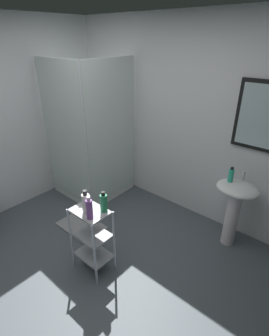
# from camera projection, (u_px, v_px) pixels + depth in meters

# --- Properties ---
(ground_plane) EXTENTS (4.20, 4.20, 0.02)m
(ground_plane) POSITION_uv_depth(u_px,v_px,m) (83.00, 283.00, 2.66)
(ground_plane) COLOR #485056
(wall_back) EXTENTS (4.20, 0.14, 2.50)m
(wall_back) POSITION_uv_depth(u_px,v_px,m) (189.00, 122.00, 3.33)
(wall_back) COLOR silver
(wall_back) RESTS_ON ground_plane
(shower_stall) EXTENTS (0.92, 0.92, 2.00)m
(shower_stall) POSITION_uv_depth(u_px,v_px,m) (92.00, 167.00, 3.96)
(shower_stall) COLOR white
(shower_stall) RESTS_ON ground_plane
(pedestal_sink) EXTENTS (0.46, 0.37, 0.81)m
(pedestal_sink) POSITION_uv_depth(u_px,v_px,m) (235.00, 202.00, 2.92)
(pedestal_sink) COLOR white
(pedestal_sink) RESTS_ON ground_plane
(sink_faucet) EXTENTS (0.03, 0.03, 0.10)m
(sink_faucet) POSITION_uv_depth(u_px,v_px,m) (244.00, 176.00, 2.87)
(sink_faucet) COLOR silver
(sink_faucet) RESTS_ON pedestal_sink
(storage_cart) EXTENTS (0.38, 0.28, 0.74)m
(storage_cart) POSITION_uv_depth(u_px,v_px,m) (92.00, 235.00, 2.63)
(storage_cart) COLOR silver
(storage_cart) RESTS_ON ground_plane
(hand_soap_bottle) EXTENTS (0.06, 0.06, 0.17)m
(hand_soap_bottle) POSITION_uv_depth(u_px,v_px,m) (231.00, 175.00, 2.83)
(hand_soap_bottle) COLOR #2DBC99
(hand_soap_bottle) RESTS_ON pedestal_sink
(body_wash_bottle_green) EXTENTS (0.07, 0.07, 0.21)m
(body_wash_bottle_green) POSITION_uv_depth(u_px,v_px,m) (104.00, 203.00, 2.45)
(body_wash_bottle_green) COLOR #2A8E5B
(body_wash_bottle_green) RESTS_ON storage_cart
(lotion_bottle_white) EXTENTS (0.07, 0.07, 0.24)m
(lotion_bottle_white) POSITION_uv_depth(u_px,v_px,m) (86.00, 203.00, 2.43)
(lotion_bottle_white) COLOR white
(lotion_bottle_white) RESTS_ON storage_cart
(conditioner_bottle_purple) EXTENTS (0.06, 0.06, 0.23)m
(conditioner_bottle_purple) POSITION_uv_depth(u_px,v_px,m) (89.00, 209.00, 2.35)
(conditioner_bottle_purple) COLOR #8B4DA5
(conditioner_bottle_purple) RESTS_ON storage_cart
(rinse_cup) EXTENTS (0.08, 0.08, 0.09)m
(rinse_cup) POSITION_uv_depth(u_px,v_px,m) (86.00, 200.00, 2.59)
(rinse_cup) COLOR silver
(rinse_cup) RESTS_ON storage_cart
(bath_mat) EXTENTS (0.60, 0.40, 0.02)m
(bath_mat) POSITION_uv_depth(u_px,v_px,m) (81.00, 226.00, 3.43)
(bath_mat) COLOR gray
(bath_mat) RESTS_ON ground_plane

